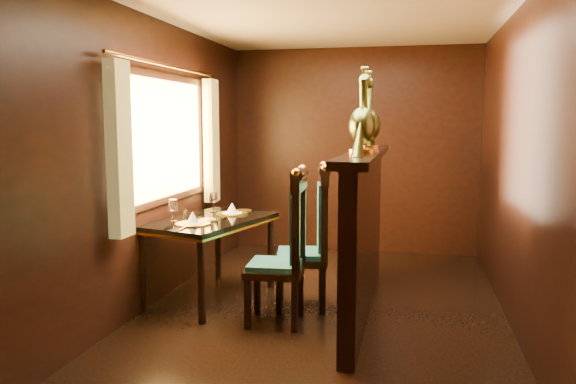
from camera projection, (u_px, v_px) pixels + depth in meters
name	position (u px, v px, depth m)	size (l,w,h in m)	color
ground	(320.00, 317.00, 4.65)	(5.00, 5.00, 0.00)	black
room_shell	(312.00, 124.00, 4.49)	(3.04, 5.04, 2.52)	black
partition	(364.00, 227.00, 4.78)	(0.26, 2.70, 1.36)	black
dining_table	(210.00, 226.00, 5.04)	(1.06, 1.41, 0.94)	black
chair_left	(290.00, 243.00, 4.42)	(0.48, 0.51, 1.26)	black
chair_right	(315.00, 233.00, 4.82)	(0.53, 0.55, 1.26)	black
peacock_left	(362.00, 109.00, 4.29)	(0.21, 0.57, 0.68)	#1C5533
peacock_right	(369.00, 111.00, 4.96)	(0.21, 0.57, 0.68)	#1C5533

